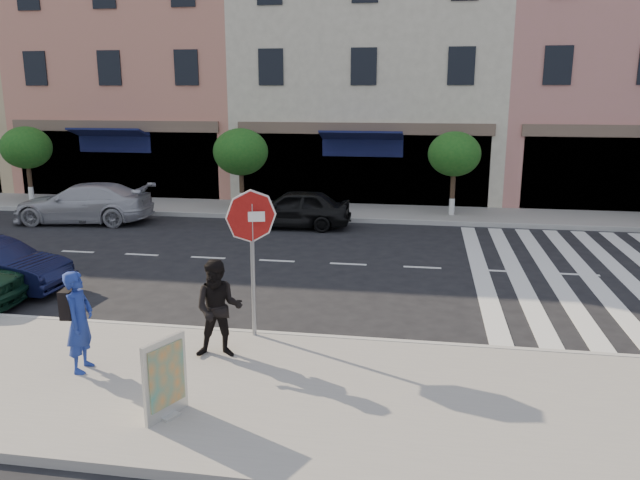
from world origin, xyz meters
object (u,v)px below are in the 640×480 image
Objects in this scene: walker at (219,309)px; poster_board at (166,379)px; car_far_left at (83,203)px; car_far_mid at (294,208)px; photographer at (80,321)px; stop_sign at (252,232)px.

poster_board is at bearing -103.47° from walker.
car_far_mid is at bearing 87.15° from car_far_left.
car_far_mid is at bearing 83.80° from walker.
photographer is 1.45× the size of poster_board.
car_far_mid is at bearing -10.69° from photographer.
walker is 1.48× the size of poster_board.
stop_sign reaches higher than walker.
car_far_left is at bearing 118.04° from stop_sign.
stop_sign is at bearing 60.33° from walker.
stop_sign is at bearing -57.03° from photographer.
stop_sign is 10.20m from car_far_mid.
car_far_left is (-8.91, 9.57, -1.44)m from stop_sign.
walker is at bearing 32.96° from car_far_left.
car_far_left is at bearing 148.07° from poster_board.
car_far_left is at bearing -89.23° from car_far_mid.
poster_board is 15.27m from car_far_left.
walker is 0.44× the size of car_far_mid.
car_far_left is at bearing 23.97° from photographer.
photographer is at bearing -167.75° from walker.
car_far_mid reaches higher than poster_board.
photographer is 2.33m from poster_board.
walker is 11.06m from car_far_mid.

